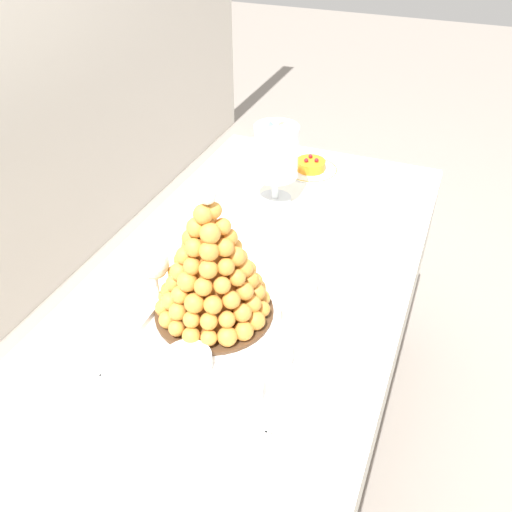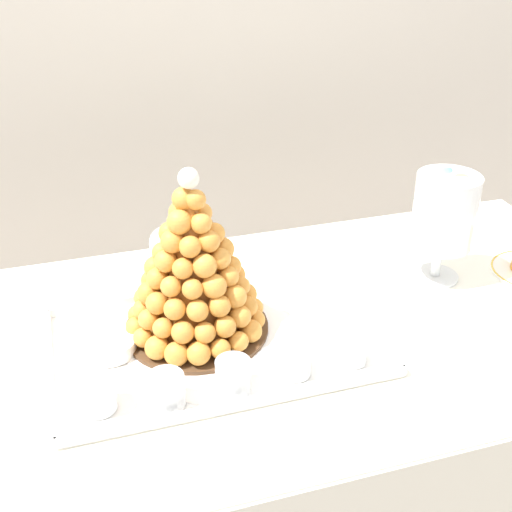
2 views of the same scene
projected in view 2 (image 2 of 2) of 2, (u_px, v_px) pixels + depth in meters
buffet_table at (306, 364)px, 1.33m from camera, size 1.42×0.77×0.74m
serving_tray at (216, 344)px, 1.20m from camera, size 0.59×0.36×0.02m
croquembouche at (194, 271)px, 1.18m from camera, size 0.27×0.27×0.33m
dessert_cup_left at (98, 395)px, 1.04m from camera, size 0.06×0.06×0.06m
dessert_cup_mid_left at (166, 391)px, 1.05m from camera, size 0.06×0.06×0.06m
dessert_cup_centre at (233, 377)px, 1.08m from camera, size 0.06×0.06×0.06m
dessert_cup_mid_right at (295, 361)px, 1.12m from camera, size 0.06×0.06×0.05m
dessert_cup_right at (352, 351)px, 1.15m from camera, size 0.05×0.05×0.05m
creme_brulee_ramekin at (109, 344)px, 1.17m from camera, size 0.10×0.10×0.03m
macaron_goblet at (444, 213)px, 1.34m from camera, size 0.13×0.13×0.25m
wine_glass at (167, 246)px, 1.28m from camera, size 0.07×0.07×0.17m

